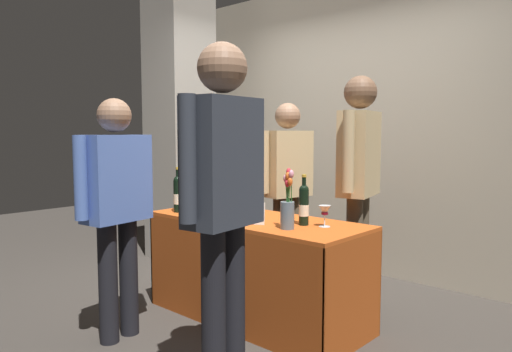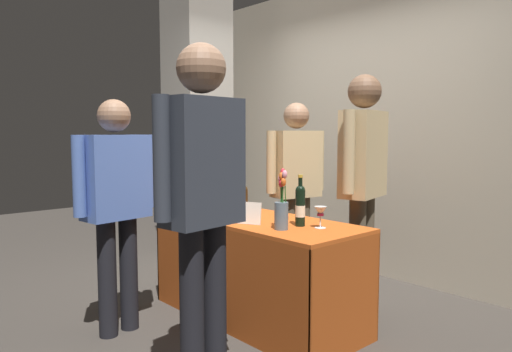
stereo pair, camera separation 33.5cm
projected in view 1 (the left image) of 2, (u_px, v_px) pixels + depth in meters
ground_plane at (256, 318)px, 3.44m from camera, size 12.00×12.00×0.00m
back_partition at (371, 125)px, 4.51m from camera, size 6.10×0.12×2.80m
concrete_pillar at (179, 100)px, 5.02m from camera, size 0.55×0.55×3.35m
tasting_table at (256, 250)px, 3.40m from camera, size 1.61×0.66×0.73m
featured_wine_bottle at (198, 190)px, 3.84m from camera, size 0.07×0.07×0.35m
display_bottle_0 at (243, 201)px, 3.37m from camera, size 0.07×0.07×0.31m
display_bottle_1 at (304, 204)px, 3.12m from camera, size 0.07×0.07×0.33m
display_bottle_2 at (229, 203)px, 3.27m from camera, size 0.07×0.07×0.30m
display_bottle_3 at (178, 193)px, 3.63m from camera, size 0.07×0.07×0.34m
wine_glass_near_vendor at (240, 200)px, 3.62m from camera, size 0.08×0.08×0.13m
wine_glass_mid at (195, 201)px, 3.52m from camera, size 0.07×0.07×0.14m
wine_glass_near_taster at (325, 211)px, 3.06m from camera, size 0.08×0.08×0.14m
flower_vase at (288, 208)px, 2.99m from camera, size 0.10×0.09×0.38m
brochure_stand at (252, 213)px, 3.15m from camera, size 0.17×0.10×0.15m
vendor_presenter at (359, 170)px, 3.51m from camera, size 0.30×0.58×1.74m
vendor_assistant at (287, 179)px, 4.08m from camera, size 0.29×0.56×1.58m
taster_foreground_right at (116, 198)px, 3.03m from camera, size 0.26×0.59×1.54m
taster_foreground_left at (223, 188)px, 2.33m from camera, size 0.26×0.57×1.76m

